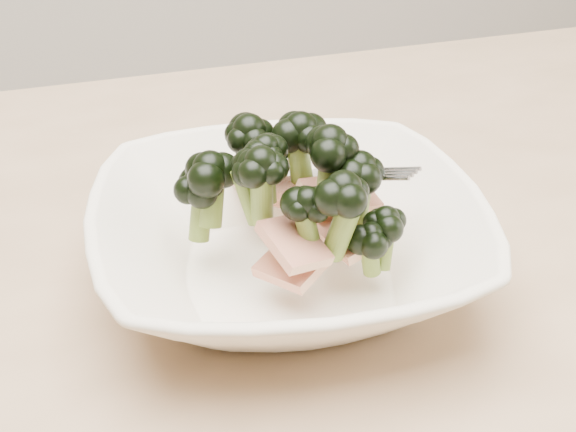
# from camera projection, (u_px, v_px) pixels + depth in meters

# --- Properties ---
(dining_table) EXTENTS (1.20, 0.80, 0.75)m
(dining_table) POSITION_uv_depth(u_px,v_px,m) (161.00, 414.00, 0.56)
(dining_table) COLOR tan
(dining_table) RESTS_ON ground
(broccoli_dish) EXTENTS (0.28, 0.28, 0.11)m
(broccoli_dish) POSITION_uv_depth(u_px,v_px,m) (289.00, 231.00, 0.52)
(broccoli_dish) COLOR #F3E7CE
(broccoli_dish) RESTS_ON dining_table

